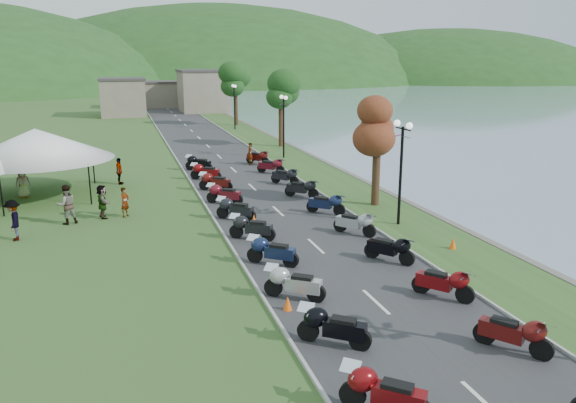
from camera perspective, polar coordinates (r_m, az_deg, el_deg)
road at (r=47.06m, az=-7.00°, el=4.55°), size 7.00×120.00×0.02m
hills_backdrop at (r=206.03m, az=-14.89°, el=11.64°), size 360.00×120.00×76.00m
far_building at (r=91.08m, az=-13.31°, el=10.53°), size 18.00×16.00×5.00m
moto_row_left at (r=23.58m, az=-2.75°, el=-3.86°), size 2.60×39.12×1.10m
moto_row_right at (r=27.63m, az=5.14°, el=-1.17°), size 2.60×35.81×1.10m
vendor_tent_main at (r=35.89m, az=-24.03°, el=3.61°), size 5.77×5.77×4.00m
tree_lakeside at (r=30.94m, az=9.03°, el=5.38°), size 2.30×2.30×6.39m
pedestrian_a at (r=30.09m, az=-16.13°, el=-1.49°), size 0.67×0.70×1.55m
pedestrian_b at (r=29.72m, az=-21.43°, el=-2.12°), size 1.07×0.82×1.96m
pedestrian_c at (r=28.01m, az=-25.93°, el=-3.55°), size 0.61×1.24×1.85m
traffic_cone_near at (r=18.37m, az=-0.04°, el=-10.32°), size 0.31×0.31×0.48m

